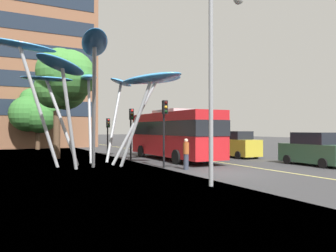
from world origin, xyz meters
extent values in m
cube|color=#38383A|center=(0.00, 0.00, -0.05)|extent=(120.00, 240.00, 0.10)
cube|color=#9E998E|center=(-10.04, 0.00, -0.03)|extent=(16.00, 240.00, 0.05)
cube|color=#E0D666|center=(2.96, 0.00, 0.00)|extent=(0.16, 144.00, 0.01)
cube|color=red|center=(0.96, 7.73, 1.91)|extent=(2.51, 10.23, 3.12)
cube|color=black|center=(0.96, 7.73, 2.35)|extent=(2.54, 10.33, 1.00)
cube|color=yellow|center=(0.97, 12.78, 3.17)|extent=(1.37, 0.10, 0.36)
cube|color=#B2B2B7|center=(0.96, 7.73, 3.59)|extent=(1.87, 3.58, 0.24)
cylinder|color=black|center=(2.21, 10.90, 0.48)|extent=(0.28, 0.96, 0.96)
cylinder|color=black|center=(-0.28, 10.90, 0.48)|extent=(0.28, 0.96, 0.96)
cylinder|color=black|center=(2.20, 4.91, 0.48)|extent=(0.28, 0.96, 0.96)
cylinder|color=black|center=(-0.29, 4.92, 0.48)|extent=(0.28, 0.96, 0.96)
cylinder|color=#9EA0A5|center=(-2.64, 6.21, 2.81)|extent=(3.18, 0.50, 5.72)
ellipsoid|color=#4CA3E5|center=(-1.15, 6.06, 5.63)|extent=(3.58, 1.76, 1.09)
cylinder|color=#9EA0A5|center=(-3.15, 9.05, 2.91)|extent=(1.99, 2.28, 5.91)
ellipsoid|color=#4299E0|center=(-2.29, 10.05, 5.83)|extent=(2.86, 3.01, 0.77)
cylinder|color=#9EA0A5|center=(-4.90, 9.15, 3.05)|extent=(0.67, 2.82, 6.17)
ellipsoid|color=#4299E0|center=(-4.68, 10.46, 6.09)|extent=(1.86, 4.49, 0.93)
cylinder|color=#9EA0A5|center=(-7.02, 7.81, 2.76)|extent=(2.00, 1.67, 5.60)
ellipsoid|color=#388EDB|center=(-7.88, 8.51, 5.52)|extent=(3.86, 3.55, 0.53)
cylinder|color=#9EA0A5|center=(-8.48, 6.82, 3.57)|extent=(2.32, 0.46, 7.21)
ellipsoid|color=#4299E0|center=(-9.54, 6.94, 7.15)|extent=(4.21, 1.64, 0.83)
cylinder|color=#9EA0A5|center=(-7.11, 4.83, 2.85)|extent=(1.22, 1.16, 5.74)
ellipsoid|color=#388EDB|center=(-7.58, 4.39, 5.70)|extent=(3.54, 3.45, 1.00)
cylinder|color=#9EA0A5|center=(-5.96, 3.98, 3.26)|extent=(1.06, 3.65, 6.61)
ellipsoid|color=#2D7FD1|center=(-6.38, 2.27, 6.52)|extent=(2.18, 4.25, 0.73)
cylinder|color=#9EA0A5|center=(-3.18, 4.73, 2.67)|extent=(1.78, 1.47, 5.40)
ellipsoid|color=#4299E0|center=(-2.42, 4.13, 5.34)|extent=(3.69, 3.36, 0.98)
cylinder|color=black|center=(-1.90, 3.56, 1.99)|extent=(0.12, 0.12, 3.97)
cube|color=black|center=(-1.90, 3.42, 3.57)|extent=(0.28, 0.24, 0.80)
sphere|color=#390706|center=(-1.90, 3.29, 3.83)|extent=(0.18, 0.18, 0.18)
sphere|color=orange|center=(-1.90, 3.29, 3.57)|extent=(0.18, 0.18, 0.18)
sphere|color=black|center=(-1.90, 3.29, 3.31)|extent=(0.18, 0.18, 0.18)
cylinder|color=black|center=(-1.97, 8.83, 1.88)|extent=(0.12, 0.12, 3.76)
cube|color=black|center=(-1.97, 8.69, 3.36)|extent=(0.28, 0.24, 0.80)
sphere|color=red|center=(-1.97, 8.56, 3.62)|extent=(0.18, 0.18, 0.18)
sphere|color=#3A2707|center=(-1.97, 8.56, 3.36)|extent=(0.18, 0.18, 0.18)
sphere|color=black|center=(-1.97, 8.56, 3.10)|extent=(0.18, 0.18, 0.18)
cylinder|color=black|center=(-2.06, 14.28, 1.61)|extent=(0.12, 0.12, 3.21)
cube|color=black|center=(-2.06, 14.14, 2.81)|extent=(0.28, 0.24, 0.80)
sphere|color=red|center=(-2.06, 14.01, 3.07)|extent=(0.18, 0.18, 0.18)
sphere|color=#3A2707|center=(-2.06, 14.01, 2.81)|extent=(0.18, 0.18, 0.18)
sphere|color=black|center=(-2.06, 14.01, 2.55)|extent=(0.18, 0.18, 0.18)
cube|color=#2D5138|center=(7.13, 0.43, 0.76)|extent=(1.81, 4.31, 1.16)
cube|color=black|center=(7.13, 0.43, 1.71)|extent=(1.66, 2.37, 0.73)
cylinder|color=black|center=(8.03, 1.76, 0.30)|extent=(0.20, 0.60, 0.60)
cylinder|color=black|center=(6.22, 1.76, 0.30)|extent=(0.20, 0.60, 0.60)
cylinder|color=black|center=(6.22, -0.91, 0.30)|extent=(0.20, 0.60, 0.60)
cube|color=gold|center=(6.52, 7.39, 0.82)|extent=(1.72, 4.32, 1.28)
cube|color=black|center=(6.52, 7.39, 1.79)|extent=(1.58, 2.37, 0.65)
cylinder|color=black|center=(7.38, 8.73, 0.30)|extent=(0.20, 0.60, 0.60)
cylinder|color=black|center=(5.66, 8.73, 0.30)|extent=(0.20, 0.60, 0.60)
cylinder|color=black|center=(7.38, 6.05, 0.30)|extent=(0.20, 0.60, 0.60)
cylinder|color=black|center=(5.66, 6.05, 0.30)|extent=(0.20, 0.60, 0.60)
cube|color=navy|center=(6.83, 13.35, 0.83)|extent=(1.75, 4.07, 1.30)
cube|color=black|center=(6.83, 13.35, 1.86)|extent=(1.61, 2.24, 0.77)
cylinder|color=black|center=(7.71, 14.62, 0.30)|extent=(0.20, 0.60, 0.60)
cylinder|color=black|center=(5.96, 14.62, 0.30)|extent=(0.20, 0.60, 0.60)
cylinder|color=black|center=(7.71, 12.09, 0.30)|extent=(0.20, 0.60, 0.60)
cylinder|color=black|center=(5.96, 12.09, 0.30)|extent=(0.20, 0.60, 0.60)
cylinder|color=gray|center=(-3.01, -2.93, 3.96)|extent=(0.18, 0.18, 7.93)
cylinder|color=brown|center=(-6.52, 12.99, 1.85)|extent=(0.52, 0.52, 3.71)
sphere|color=#428438|center=(-6.39, 12.38, 6.67)|extent=(3.61, 3.61, 3.61)
sphere|color=#428438|center=(-6.85, 13.59, 5.34)|extent=(2.55, 2.55, 2.55)
sphere|color=#428438|center=(-5.87, 13.41, 5.64)|extent=(3.64, 3.64, 3.64)
sphere|color=#428438|center=(-6.73, 13.04, 5.41)|extent=(3.04, 3.04, 3.04)
sphere|color=#428438|center=(-5.70, 12.18, 6.40)|extent=(3.96, 3.96, 3.96)
cylinder|color=brown|center=(-6.61, 25.78, 1.39)|extent=(0.49, 0.49, 2.78)
sphere|color=#387A33|center=(-7.10, 26.91, 5.57)|extent=(2.80, 2.80, 2.80)
sphere|color=#387A33|center=(-7.66, 25.96, 3.97)|extent=(3.98, 3.98, 3.98)
sphere|color=#387A33|center=(-5.53, 25.70, 5.37)|extent=(2.69, 2.69, 2.69)
sphere|color=#387A33|center=(-6.07, 25.70, 4.36)|extent=(3.68, 3.68, 3.68)
sphere|color=#387A33|center=(-6.44, 25.50, 3.72)|extent=(3.79, 3.79, 3.79)
cylinder|color=#2D3342|center=(-1.16, 2.24, 0.44)|extent=(0.29, 0.29, 0.88)
cylinder|color=#99471E|center=(-1.16, 2.24, 1.21)|extent=(0.34, 0.34, 0.66)
sphere|color=beige|center=(-1.16, 2.24, 1.65)|extent=(0.22, 0.22, 0.22)
cube|color=brown|center=(-8.87, 33.72, 13.11)|extent=(19.14, 12.54, 26.21)
cube|color=#1E2838|center=(-8.87, 27.43, 4.75)|extent=(17.99, 0.08, 1.83)
cube|color=#1E2838|center=(-8.87, 27.43, 8.03)|extent=(17.99, 0.08, 1.83)
cube|color=#1E2838|center=(-8.87, 27.43, 11.30)|extent=(17.99, 0.08, 1.83)
cube|color=#1E2838|center=(-8.87, 27.43, 14.58)|extent=(17.99, 0.08, 1.83)
camera|label=1|loc=(-10.65, -14.02, 2.30)|focal=35.64mm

